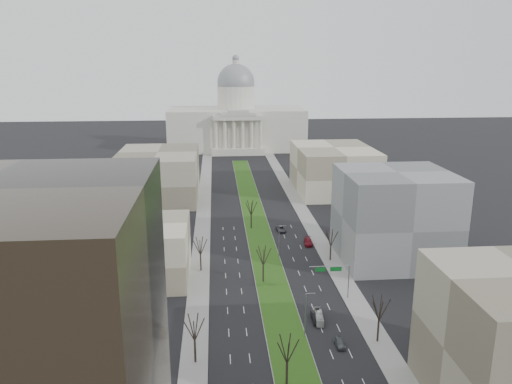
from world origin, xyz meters
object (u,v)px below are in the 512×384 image
car_grey_near (340,342)px  car_grey_far (281,229)px  car_black (316,317)px  car_red (308,242)px  box_van (319,317)px

car_grey_near → car_grey_far: 65.51m
car_black → car_red: 44.02m
car_red → car_grey_far: (-6.43, 12.37, -0.07)m
car_grey_near → car_black: car_black is taller
car_red → box_van: size_ratio=0.88×
car_black → car_grey_far: 55.92m
car_red → box_van: (-5.86, -43.52, 0.07)m
car_red → car_grey_far: car_red is taller
car_grey_near → car_grey_far: car_grey_far is taller
car_red → box_van: box_van is taller
car_grey_near → car_red: bearing=84.5°
car_grey_near → box_van: (-1.99, 9.58, 0.19)m
car_black → car_red: size_ratio=0.89×
car_grey_far → box_van: (0.57, -55.89, 0.14)m
car_grey_far → box_van: box_van is taller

